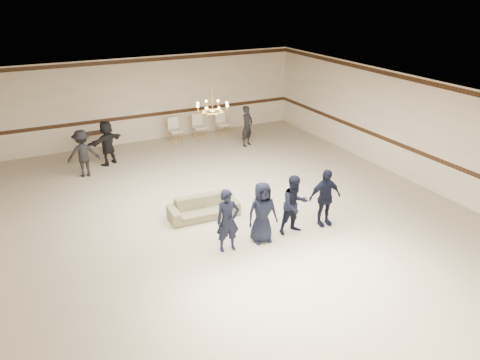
% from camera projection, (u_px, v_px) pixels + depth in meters
% --- Properties ---
extents(room, '(12.01, 14.01, 3.21)m').
position_uv_depth(room, '(229.00, 157.00, 11.74)').
color(room, '#C2B295').
rests_on(room, ground).
extents(chair_rail, '(12.00, 0.02, 0.14)m').
position_uv_depth(chair_rail, '(152.00, 115.00, 17.70)').
color(chair_rail, '#391F11').
rests_on(chair_rail, wall_back).
extents(crown_molding, '(12.00, 0.02, 0.14)m').
position_uv_depth(crown_molding, '(148.00, 60.00, 16.87)').
color(crown_molding, '#391F11').
rests_on(crown_molding, wall_back).
extents(chandelier, '(0.94, 0.94, 0.89)m').
position_uv_depth(chandelier, '(212.00, 100.00, 12.05)').
color(chandelier, gold).
rests_on(chandelier, ceiling).
extents(boy_a, '(0.59, 0.42, 1.51)m').
position_uv_depth(boy_a, '(228.00, 221.00, 10.37)').
color(boy_a, black).
rests_on(boy_a, floor).
extents(boy_b, '(0.78, 0.55, 1.51)m').
position_uv_depth(boy_b, '(262.00, 212.00, 10.74)').
color(boy_b, black).
rests_on(boy_b, floor).
extents(boy_c, '(0.74, 0.58, 1.51)m').
position_uv_depth(boy_c, '(295.00, 205.00, 11.11)').
color(boy_c, black).
rests_on(boy_c, floor).
extents(boy_d, '(0.92, 0.45, 1.51)m').
position_uv_depth(boy_d, '(325.00, 198.00, 11.48)').
color(boy_d, black).
rests_on(boy_d, floor).
extents(settee, '(1.88, 0.82, 0.54)m').
position_uv_depth(settee, '(203.00, 207.00, 12.05)').
color(settee, '#787450').
rests_on(settee, floor).
extents(adult_left, '(1.02, 0.62, 1.53)m').
position_uv_depth(adult_left, '(83.00, 153.00, 14.40)').
color(adult_left, black).
rests_on(adult_left, floor).
extents(adult_mid, '(1.46, 1.09, 1.53)m').
position_uv_depth(adult_mid, '(107.00, 143.00, 15.34)').
color(adult_mid, black).
rests_on(adult_mid, floor).
extents(adult_right, '(0.67, 0.59, 1.53)m').
position_uv_depth(adult_right, '(247.00, 126.00, 17.11)').
color(adult_right, black).
rests_on(adult_right, floor).
extents(banquet_chair_left, '(0.52, 0.52, 0.99)m').
position_uv_depth(banquet_chair_left, '(175.00, 130.00, 17.52)').
color(banquet_chair_left, beige).
rests_on(banquet_chair_left, floor).
extents(banquet_chair_mid, '(0.49, 0.49, 0.99)m').
position_uv_depth(banquet_chair_mid, '(199.00, 127.00, 17.94)').
color(banquet_chair_mid, beige).
rests_on(banquet_chair_mid, floor).
extents(banquet_chair_right, '(0.51, 0.51, 0.99)m').
position_uv_depth(banquet_chair_right, '(222.00, 124.00, 18.35)').
color(banquet_chair_right, beige).
rests_on(banquet_chair_right, floor).
extents(console_table, '(0.94, 0.41, 0.78)m').
position_uv_depth(console_table, '(94.00, 143.00, 16.50)').
color(console_table, black).
rests_on(console_table, floor).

